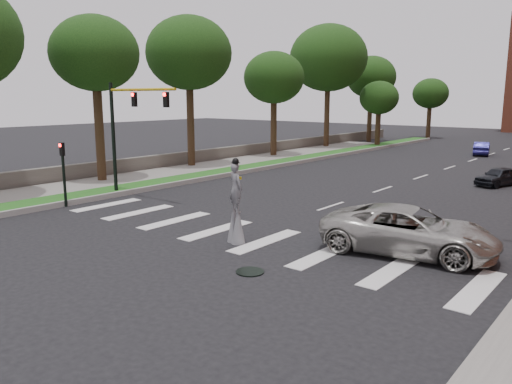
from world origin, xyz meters
name	(u,v)px	position (x,y,z in m)	size (l,w,h in m)	color
ground_plane	(223,241)	(0.00, 0.00, 0.00)	(160.00, 160.00, 0.00)	black
grass_median	(285,162)	(-11.50, 20.00, 0.12)	(2.00, 60.00, 0.25)	#1A5317
median_curb	(296,163)	(-10.45, 20.00, 0.14)	(0.20, 60.00, 0.28)	gray
sidewalk_left	(169,173)	(-14.50, 10.00, 0.09)	(4.00, 60.00, 0.18)	slate
stone_wall	(250,150)	(-17.00, 22.00, 0.55)	(0.50, 56.00, 1.10)	#56514A
manhole	(250,272)	(3.00, -2.00, 0.02)	(0.90, 0.90, 0.04)	black
traffic_signal	(126,121)	(-9.78, 3.00, 4.15)	(5.30, 0.23, 6.20)	black
secondary_signal	(63,168)	(-10.30, -0.50, 1.95)	(0.25, 0.21, 3.23)	black
stilt_performer	(236,208)	(0.50, 0.18, 1.32)	(0.82, 0.63, 3.23)	#312113
suv_crossing	(409,230)	(6.08, 3.00, 0.84)	(2.77, 6.01, 1.67)	#A9A7A0
car_near	(499,176)	(5.02, 19.67, 0.58)	(1.38, 3.43, 1.17)	black
car_mid	(482,148)	(-0.54, 36.55, 0.63)	(1.33, 3.81, 1.26)	navy
tree_1	(95,54)	(-15.12, 4.86, 8.00)	(5.44, 5.44, 10.38)	#312113
tree_2	(189,54)	(-15.79, 13.41, 8.63)	(6.49, 6.49, 11.44)	#312113
tree_3	(274,78)	(-14.98, 22.97, 7.07)	(5.44, 5.44, 9.44)	#312113
tree_4	(328,58)	(-15.68, 33.37, 9.43)	(8.20, 8.20, 12.94)	#312113
tree_5	(371,77)	(-15.49, 43.11, 7.72)	(5.92, 5.92, 10.29)	#312113
tree_6	(379,98)	(-11.77, 37.70, 5.28)	(4.23, 4.23, 7.14)	#312113
tree_7	(430,94)	(-11.66, 52.64, 5.81)	(4.62, 4.62, 7.83)	#312113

